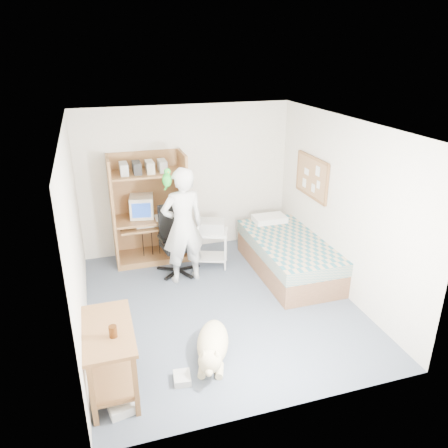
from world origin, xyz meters
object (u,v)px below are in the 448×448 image
at_px(computer_hutch, 149,213).
at_px(bed, 288,255).
at_px(office_chair, 176,249).
at_px(printer_cart, 212,243).
at_px(person, 183,226).
at_px(side_desk, 110,350).
at_px(dog, 212,345).

relative_size(computer_hutch, bed, 0.89).
relative_size(office_chair, printer_cart, 1.75).
bearing_deg(person, office_chair, -87.04).
height_order(office_chair, person, person).
relative_size(bed, printer_cart, 3.28).
xyz_separation_m(computer_hutch, printer_cart, (0.90, -0.56, -0.42)).
height_order(computer_hutch, side_desk, computer_hutch).
height_order(computer_hutch, printer_cart, computer_hutch).
relative_size(dog, printer_cart, 1.77).
bearing_deg(computer_hutch, printer_cart, -31.92).
xyz_separation_m(side_desk, person, (1.22, 2.05, 0.40)).
xyz_separation_m(computer_hutch, bed, (2.00, -1.12, -0.53)).
bearing_deg(office_chair, person, -87.04).
bearing_deg(person, bed, 164.20).
xyz_separation_m(computer_hutch, person, (0.37, -0.89, 0.07)).
bearing_deg(bed, side_desk, -147.50).
bearing_deg(person, computer_hutch, -74.94).
distance_m(computer_hutch, side_desk, 3.08).
xyz_separation_m(bed, printer_cart, (-1.10, 0.56, 0.12)).
xyz_separation_m(office_chair, printer_cart, (0.59, 0.02, 0.02)).
xyz_separation_m(office_chair, person, (0.06, -0.31, 0.51)).
distance_m(side_desk, office_chair, 2.63).
height_order(person, printer_cart, person).
bearing_deg(printer_cart, computer_hutch, 168.17).
xyz_separation_m(person, printer_cart, (0.53, 0.33, -0.49)).
xyz_separation_m(computer_hutch, side_desk, (-0.85, -2.94, -0.33)).
bearing_deg(side_desk, person, 59.17).
bearing_deg(dog, office_chair, 108.93).
height_order(bed, side_desk, side_desk).
bearing_deg(bed, printer_cart, 152.99).
bearing_deg(printer_cart, office_chair, -158.17).
height_order(side_desk, dog, side_desk).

